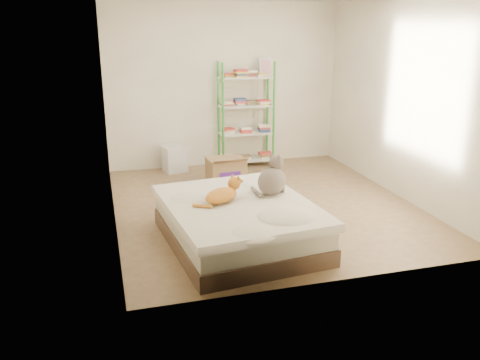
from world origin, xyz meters
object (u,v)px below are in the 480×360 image
object	(u,v)px
bed	(239,223)
cardboard_box	(226,170)
shelf_unit	(246,114)
white_bin	(175,158)
grey_cat	(272,175)
orange_cat	(221,194)

from	to	relation	value
bed	cardboard_box	distance (m)	2.18
shelf_unit	white_bin	distance (m)	1.36
bed	shelf_unit	xyz separation A→B (m)	(0.94, 2.93, 0.63)
bed	grey_cat	bearing A→B (deg)	14.76
orange_cat	shelf_unit	world-z (taller)	shelf_unit
grey_cat	orange_cat	bearing A→B (deg)	65.76
bed	white_bin	xyz separation A→B (m)	(-0.25, 2.90, -0.02)
orange_cat	bed	bearing A→B (deg)	-49.17
bed	orange_cat	bearing A→B (deg)	157.35
bed	cardboard_box	size ratio (longest dim) A/B	3.60
bed	orange_cat	distance (m)	0.38
shelf_unit	white_bin	world-z (taller)	shelf_unit
shelf_unit	cardboard_box	size ratio (longest dim) A/B	3.16
white_bin	cardboard_box	bearing A→B (deg)	-49.68
orange_cat	grey_cat	distance (m)	0.62
orange_cat	grey_cat	xyz separation A→B (m)	(0.60, 0.11, 0.12)
shelf_unit	white_bin	size ratio (longest dim) A/B	4.06
white_bin	bed	bearing A→B (deg)	-85.09
orange_cat	grey_cat	world-z (taller)	grey_cat
bed	shelf_unit	distance (m)	3.14
cardboard_box	white_bin	bearing A→B (deg)	126.58
bed	cardboard_box	xyz separation A→B (m)	(0.40, 2.14, -0.05)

